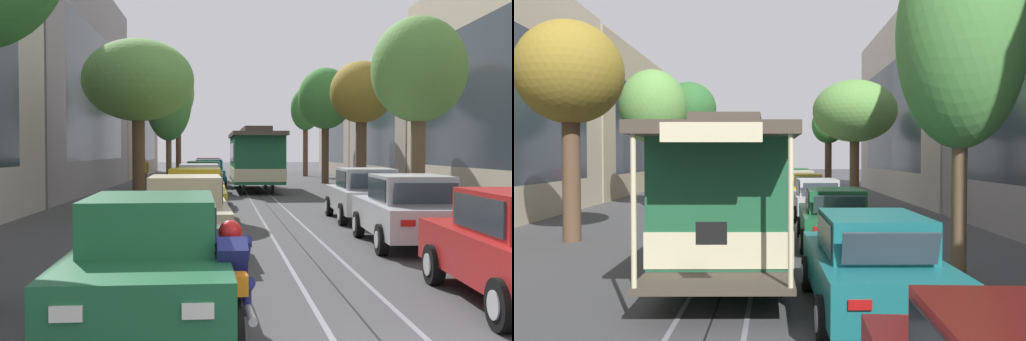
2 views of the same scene
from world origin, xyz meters
TOP-DOWN VIEW (x-y plane):
  - ground_plane at (0.00, 24.35)m, footprint 160.00×160.00m
  - trolley_track_rails at (0.00, 28.43)m, footprint 1.14×68.87m
  - building_facade_left at (-10.56, 27.34)m, footprint 5.44×60.57m
  - building_facade_right at (10.60, 27.79)m, footprint 5.47×60.57m
  - parked_car_green_near_left at (-2.62, 2.62)m, footprint 2.11×4.41m
  - parked_car_beige_second_left at (-2.53, 8.52)m, footprint 2.12×4.41m
  - parked_car_yellow_mid_left at (-2.54, 13.98)m, footprint 2.05×4.38m
  - parked_car_silver_fourth_left at (-2.63, 19.87)m, footprint 2.08×4.39m
  - parked_car_green_fifth_left at (-2.61, 25.95)m, footprint 2.05×4.38m
  - parked_car_teal_sixth_left at (-2.47, 32.16)m, footprint 2.05×4.38m
  - parked_car_red_far_left at (-2.59, 37.61)m, footprint 2.11×4.41m
  - parked_car_silver_second_right at (2.40, 8.95)m, footprint 2.11×4.41m
  - parked_car_silver_mid_right at (2.55, 14.04)m, footprint 2.09×4.40m
  - street_tree_kerb_left_second at (-4.57, 16.92)m, footprint 3.78×3.86m
  - street_tree_kerb_left_mid at (-4.61, 30.02)m, footprint 2.52×2.36m
  - street_tree_kerb_left_fourth at (-4.99, 43.77)m, footprint 2.41×2.20m
  - street_tree_kerb_right_second at (4.74, 15.87)m, footprint 3.13×3.27m
  - street_tree_kerb_right_mid at (4.93, 25.33)m, footprint 3.01×3.31m
  - street_tree_kerb_right_fourth at (4.81, 35.20)m, footprint 3.46×3.42m
  - street_tree_kerb_right_far at (5.01, 46.28)m, footprint 2.40×2.29m
  - cable_car_trolley at (-0.00, 28.23)m, footprint 2.67×9.15m
  - motorcycle_with_rider at (-1.67, 1.83)m, footprint 0.56×1.99m
  - pedestrian_on_left_pavement at (-6.09, 31.18)m, footprint 0.55×0.42m
  - fire_hydrant at (-4.11, 8.52)m, footprint 0.40×0.22m

SIDE VIEW (x-z plane):
  - ground_plane at x=0.00m, z-range 0.00..0.00m
  - trolley_track_rails at x=0.00m, z-range 0.00..0.01m
  - fire_hydrant at x=-4.11m, z-range 0.00..0.84m
  - motorcycle_with_rider at x=-1.67m, z-range -0.04..1.33m
  - parked_car_green_near_left at x=-2.62m, z-range 0.01..1.59m
  - parked_car_beige_second_left at x=-2.53m, z-range 0.01..1.59m
  - parked_car_yellow_mid_left at x=-2.54m, z-range 0.01..1.59m
  - parked_car_silver_fourth_left at x=-2.63m, z-range 0.01..1.59m
  - parked_car_green_fifth_left at x=-2.61m, z-range 0.01..1.59m
  - parked_car_teal_sixth_left at x=-2.47m, z-range 0.01..1.59m
  - parked_car_red_far_left at x=-2.59m, z-range 0.01..1.59m
  - parked_car_silver_second_right at x=2.40m, z-range 0.01..1.59m
  - parked_car_silver_mid_right at x=2.55m, z-range 0.01..1.59m
  - pedestrian_on_left_pavement at x=-6.09m, z-range 0.11..1.81m
  - cable_car_trolley at x=0.00m, z-range 0.02..3.30m
  - building_facade_right at x=10.60m, z-range -0.55..8.96m
  - street_tree_kerb_left_second at x=-4.57m, z-range 1.51..7.39m
  - street_tree_kerb_right_second at x=4.74m, z-range 1.46..7.99m
  - street_tree_kerb_right_mid at x=4.93m, z-range 1.61..7.98m
  - street_tree_kerb_left_mid at x=-4.61m, z-range 1.27..8.34m
  - building_facade_left at x=-10.56m, z-range -0.34..10.50m
  - street_tree_kerb_right_far at x=5.01m, z-range 1.73..8.83m
  - street_tree_kerb_right_fourth at x=4.81m, z-range 1.66..8.97m
  - street_tree_kerb_left_fourth at x=-4.99m, z-range 2.08..10.45m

